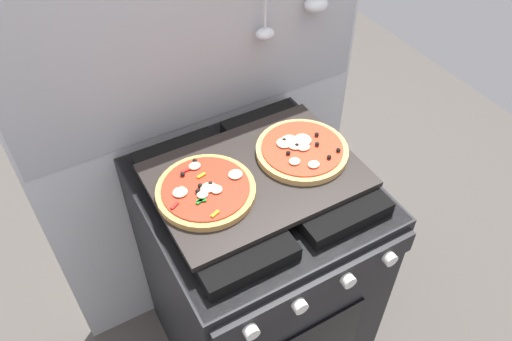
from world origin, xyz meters
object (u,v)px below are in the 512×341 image
(stove, at_px, (256,274))
(baking_tray, at_px, (256,175))
(pizza_left, at_px, (206,190))
(pizza_right, at_px, (302,150))

(stove, xyz_separation_m, baking_tray, (0.00, 0.00, 0.46))
(pizza_left, bearing_deg, stove, -1.04)
(stove, distance_m, pizza_right, 0.50)
(stove, height_order, pizza_right, pizza_right)
(stove, height_order, baking_tray, baking_tray)
(stove, xyz_separation_m, pizza_right, (0.15, 0.01, 0.48))
(baking_tray, bearing_deg, pizza_right, 2.62)
(pizza_right, bearing_deg, baking_tray, -177.38)
(baking_tray, xyz_separation_m, pizza_right, (0.15, 0.01, 0.02))
(stove, distance_m, baking_tray, 0.46)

